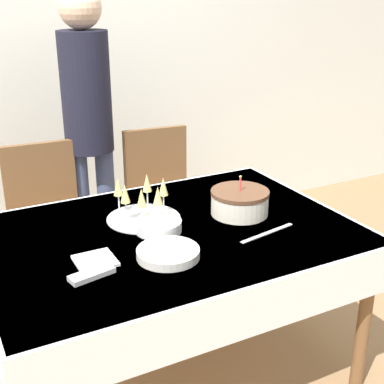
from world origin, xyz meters
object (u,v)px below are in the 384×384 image
dining_chair_far_right (162,200)px  champagne_tray (143,202)px  dining_chair_far_left (47,222)px  birthday_cake (240,202)px  person_standing (88,113)px  plate_stack_main (168,253)px  plate_stack_dessert (159,226)px

dining_chair_far_right → champagne_tray: bearing=-120.2°
champagne_tray → dining_chair_far_right: bearing=59.8°
dining_chair_far_right → champagne_tray: size_ratio=2.81×
dining_chair_far_left → dining_chair_far_right: bearing=-0.0°
dining_chair_far_left → birthday_cake: birthday_cake is taller
dining_chair_far_left → champagne_tray: 0.83m
person_standing → plate_stack_main: bearing=-93.9°
plate_stack_main → person_standing: 1.28m
champagne_tray → person_standing: (0.03, 0.86, 0.23)m
birthday_cake → champagne_tray: birthday_cake is taller
plate_stack_main → plate_stack_dessert: size_ratio=1.24×
dining_chair_far_right → person_standing: 0.69m
plate_stack_main → person_standing: bearing=86.1°
dining_chair_far_left → champagne_tray: dining_chair_far_left is taller
person_standing → birthday_cake: bearing=-68.9°
dining_chair_far_right → birthday_cake: bearing=-89.5°
dining_chair_far_right → champagne_tray: 0.88m
dining_chair_far_right → person_standing: size_ratio=0.54×
dining_chair_far_left → plate_stack_main: bearing=-77.8°
dining_chair_far_left → person_standing: 0.66m
champagne_tray → plate_stack_dessert: 0.16m
plate_stack_main → person_standing: person_standing is taller
champagne_tray → birthday_cake: bearing=-20.5°
dining_chair_far_left → person_standing: bearing=25.1°
birthday_cake → plate_stack_dessert: birthday_cake is taller
birthday_cake → plate_stack_main: 0.53m
dining_chair_far_right → birthday_cake: size_ratio=3.50×
dining_chair_far_right → plate_stack_dessert: 0.99m
birthday_cake → plate_stack_dessert: 0.41m
champagne_tray → plate_stack_dessert: bearing=-87.1°
dining_chair_far_left → birthday_cake: bearing=-50.5°
dining_chair_far_right → plate_stack_dessert: bearing=-115.1°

